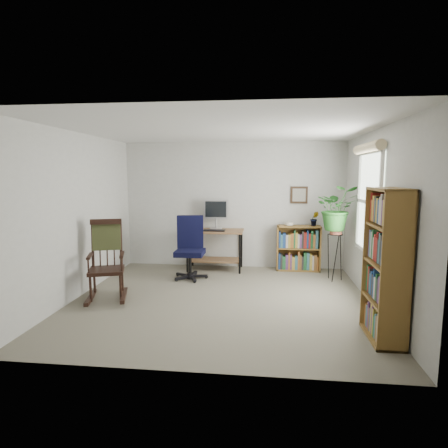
# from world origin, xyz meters

# --- Properties ---
(floor) EXTENTS (4.20, 4.00, 0.00)m
(floor) POSITION_xyz_m (0.00, 0.00, 0.00)
(floor) COLOR slate
(floor) RESTS_ON ground
(ceiling) EXTENTS (4.20, 4.00, 0.00)m
(ceiling) POSITION_xyz_m (0.00, 0.00, 2.40)
(ceiling) COLOR silver
(ceiling) RESTS_ON ground
(wall_back) EXTENTS (4.20, 0.00, 2.40)m
(wall_back) POSITION_xyz_m (0.00, 2.00, 1.20)
(wall_back) COLOR beige
(wall_back) RESTS_ON ground
(wall_front) EXTENTS (4.20, 0.00, 2.40)m
(wall_front) POSITION_xyz_m (0.00, -2.00, 1.20)
(wall_front) COLOR beige
(wall_front) RESTS_ON ground
(wall_left) EXTENTS (0.00, 4.00, 2.40)m
(wall_left) POSITION_xyz_m (-2.10, 0.00, 1.20)
(wall_left) COLOR beige
(wall_left) RESTS_ON ground
(wall_right) EXTENTS (0.00, 4.00, 2.40)m
(wall_right) POSITION_xyz_m (2.10, 0.00, 1.20)
(wall_right) COLOR beige
(wall_right) RESTS_ON ground
(window) EXTENTS (0.12, 1.20, 1.50)m
(window) POSITION_xyz_m (2.06, 0.30, 1.40)
(window) COLOR white
(window) RESTS_ON wall_right
(desk) EXTENTS (1.05, 0.58, 0.76)m
(desk) POSITION_xyz_m (-0.32, 1.70, 0.38)
(desk) COLOR brown
(desk) RESTS_ON floor
(monitor) EXTENTS (0.46, 0.16, 0.56)m
(monitor) POSITION_xyz_m (-0.32, 1.84, 1.04)
(monitor) COLOR #AEAEB3
(monitor) RESTS_ON desk
(keyboard) EXTENTS (0.40, 0.15, 0.02)m
(keyboard) POSITION_xyz_m (-0.32, 1.58, 0.77)
(keyboard) COLOR black
(keyboard) RESTS_ON desk
(office_chair) EXTENTS (0.69, 0.69, 1.10)m
(office_chair) POSITION_xyz_m (-0.66, 1.03, 0.55)
(office_chair) COLOR black
(office_chair) RESTS_ON floor
(rocking_chair) EXTENTS (0.89, 1.14, 1.17)m
(rocking_chair) POSITION_xyz_m (-1.64, -0.14, 0.58)
(rocking_chair) COLOR black
(rocking_chair) RESTS_ON floor
(low_bookshelf) EXTENTS (0.80, 0.27, 0.85)m
(low_bookshelf) POSITION_xyz_m (1.24, 1.82, 0.42)
(low_bookshelf) COLOR brown
(low_bookshelf) RESTS_ON floor
(tall_bookshelf) EXTENTS (0.31, 0.72, 1.66)m
(tall_bookshelf) POSITION_xyz_m (1.92, -1.05, 0.83)
(tall_bookshelf) COLOR brown
(tall_bookshelf) RESTS_ON floor
(plant_stand) EXTENTS (0.28, 0.28, 0.93)m
(plant_stand) POSITION_xyz_m (1.80, 1.22, 0.46)
(plant_stand) COLOR black
(plant_stand) RESTS_ON floor
(spider_plant) EXTENTS (1.69, 1.87, 1.46)m
(spider_plant) POSITION_xyz_m (1.80, 1.22, 1.59)
(spider_plant) COLOR #266824
(spider_plant) RESTS_ON plant_stand
(potted_plant_small) EXTENTS (0.13, 0.24, 0.11)m
(potted_plant_small) POSITION_xyz_m (1.52, 1.83, 0.90)
(potted_plant_small) COLOR #266824
(potted_plant_small) RESTS_ON low_bookshelf
(framed_picture) EXTENTS (0.32, 0.04, 0.32)m
(framed_picture) POSITION_xyz_m (1.24, 1.97, 1.41)
(framed_picture) COLOR black
(framed_picture) RESTS_ON wall_back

